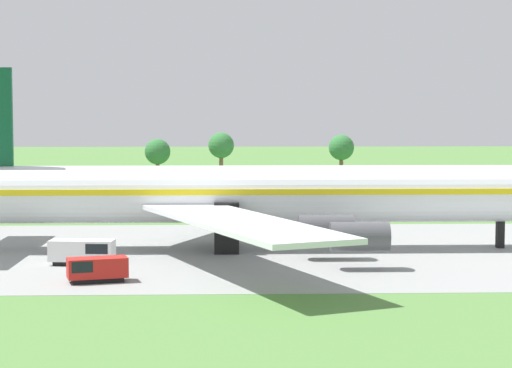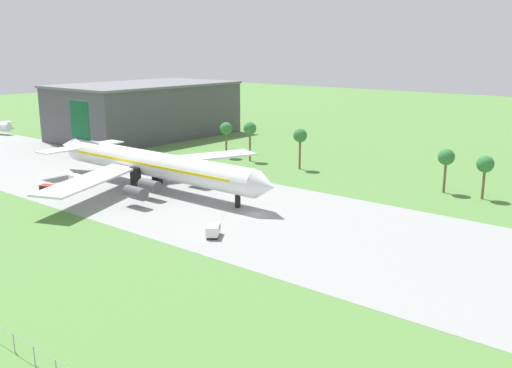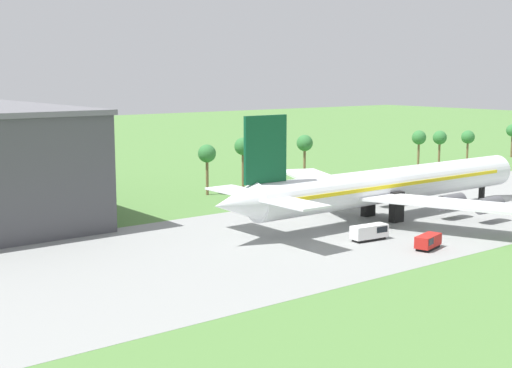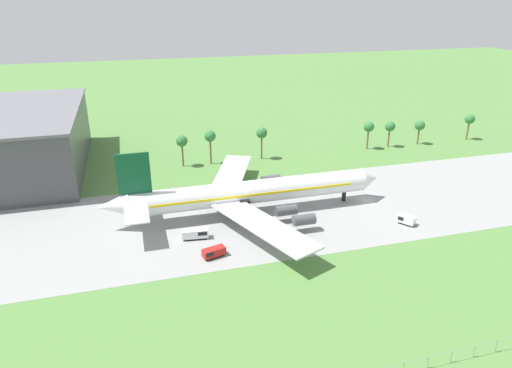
% 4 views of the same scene
% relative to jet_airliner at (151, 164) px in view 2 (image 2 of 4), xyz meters
% --- Properties ---
extents(ground_plane, '(600.00, 600.00, 0.00)m').
position_rel_jet_airliner_xyz_m(ground_plane, '(32.16, -1.44, -5.50)').
color(ground_plane, '#517F3D').
extents(taxiway_strip, '(320.00, 44.00, 0.02)m').
position_rel_jet_airliner_xyz_m(taxiway_strip, '(32.16, -1.44, -5.49)').
color(taxiway_strip, gray).
rests_on(taxiway_strip, ground_plane).
extents(jet_airliner, '(70.63, 61.25, 18.12)m').
position_rel_jet_airliner_xyz_m(jet_airliner, '(0.00, 0.00, 0.00)').
color(jet_airliner, white).
rests_on(jet_airliner, ground_plane).
extents(baggage_tug, '(5.94, 2.60, 2.27)m').
position_rel_jet_airliner_xyz_m(baggage_tug, '(-14.43, -9.39, -4.27)').
color(baggage_tug, black).
rests_on(baggage_tug, ground_plane).
extents(fuel_truck, '(5.12, 3.18, 2.00)m').
position_rel_jet_airliner_xyz_m(fuel_truck, '(-12.25, -18.03, -4.40)').
color(fuel_truck, black).
rests_on(fuel_truck, ground_plane).
extents(catering_van, '(3.85, 4.31, 2.06)m').
position_rel_jet_airliner_xyz_m(catering_van, '(34.51, -15.89, -4.37)').
color(catering_van, black).
rests_on(catering_van, ground_plane).
extents(terminal_building, '(36.72, 61.20, 18.68)m').
position_rel_jet_airliner_xyz_m(terminal_building, '(-58.95, 48.10, 3.85)').
color(terminal_building, '#47474C').
rests_on(terminal_building, ground_plane).
extents(palm_tree_row, '(109.49, 3.60, 11.00)m').
position_rel_jet_airliner_xyz_m(palm_tree_row, '(40.45, 37.68, 2.39)').
color(palm_tree_row, brown).
rests_on(palm_tree_row, ground_plane).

